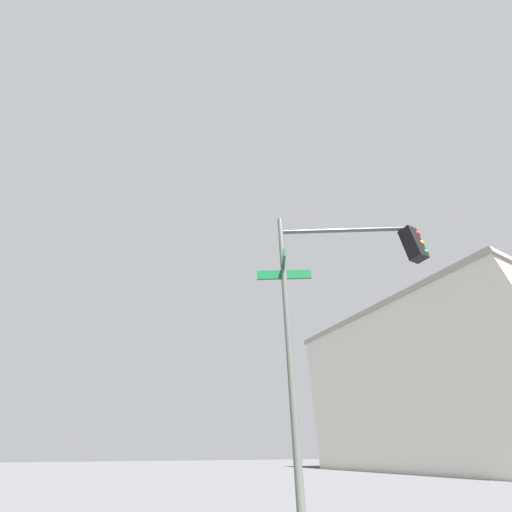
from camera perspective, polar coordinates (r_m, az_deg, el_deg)
name	(u,v)px	position (r m, az deg, el deg)	size (l,w,h in m)	color
traffic_signal_near	(349,276)	(5.73, 19.27, -4.05)	(2.01, 3.18, 5.57)	#474C47
building_stucco	(490,392)	(33.61, 41.19, -20.97)	(18.47, 25.40, 10.80)	beige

